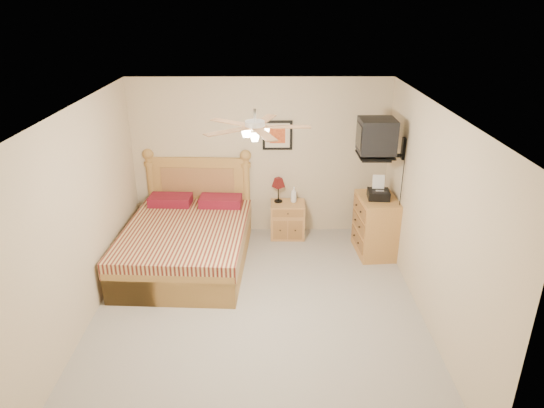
# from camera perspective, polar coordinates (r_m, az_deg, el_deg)

# --- Properties ---
(floor) EXTENTS (4.50, 4.50, 0.00)m
(floor) POSITION_cam_1_polar(r_m,az_deg,el_deg) (6.17, -1.66, -12.22)
(floor) COLOR gray
(floor) RESTS_ON ground
(ceiling) EXTENTS (4.00, 4.50, 0.04)m
(ceiling) POSITION_cam_1_polar(r_m,az_deg,el_deg) (5.15, -1.99, 11.13)
(ceiling) COLOR white
(ceiling) RESTS_ON ground
(wall_back) EXTENTS (4.00, 0.04, 2.50)m
(wall_back) POSITION_cam_1_polar(r_m,az_deg,el_deg) (7.65, -1.40, 5.45)
(wall_back) COLOR #C8B493
(wall_back) RESTS_ON ground
(wall_front) EXTENTS (4.00, 0.04, 2.50)m
(wall_front) POSITION_cam_1_polar(r_m,az_deg,el_deg) (3.63, -2.70, -16.64)
(wall_front) COLOR #C8B493
(wall_front) RESTS_ON ground
(wall_left) EXTENTS (0.04, 4.50, 2.50)m
(wall_left) POSITION_cam_1_polar(r_m,az_deg,el_deg) (5.95, -21.47, -1.54)
(wall_left) COLOR #C8B493
(wall_left) RESTS_ON ground
(wall_right) EXTENTS (0.04, 4.50, 2.50)m
(wall_right) POSITION_cam_1_polar(r_m,az_deg,el_deg) (5.84, 18.20, -1.49)
(wall_right) COLOR #C8B493
(wall_right) RESTS_ON ground
(bed) EXTENTS (1.77, 2.26, 1.41)m
(bed) POSITION_cam_1_polar(r_m,az_deg,el_deg) (6.89, -10.27, -1.84)
(bed) COLOR #B07F40
(bed) RESTS_ON ground
(nightstand) EXTENTS (0.55, 0.41, 0.58)m
(nightstand) POSITION_cam_1_polar(r_m,az_deg,el_deg) (7.77, 1.84, -1.85)
(nightstand) COLOR tan
(nightstand) RESTS_ON ground
(table_lamp) EXTENTS (0.24, 0.24, 0.40)m
(table_lamp) POSITION_cam_1_polar(r_m,az_deg,el_deg) (7.62, 0.75, 1.68)
(table_lamp) COLOR #5E1414
(table_lamp) RESTS_ON nightstand
(lotion_bottle) EXTENTS (0.11, 0.11, 0.25)m
(lotion_bottle) POSITION_cam_1_polar(r_m,az_deg,el_deg) (7.65, 2.57, 1.12)
(lotion_bottle) COLOR white
(lotion_bottle) RESTS_ON nightstand
(framed_picture) EXTENTS (0.46, 0.04, 0.46)m
(framed_picture) POSITION_cam_1_polar(r_m,az_deg,el_deg) (7.52, 0.64, 8.09)
(framed_picture) COLOR black
(framed_picture) RESTS_ON wall_back
(dresser) EXTENTS (0.58, 0.79, 0.89)m
(dresser) POSITION_cam_1_polar(r_m,az_deg,el_deg) (7.38, 12.12, -2.48)
(dresser) COLOR #A67737
(dresser) RESTS_ON ground
(fax_machine) EXTENTS (0.33, 0.34, 0.32)m
(fax_machine) POSITION_cam_1_polar(r_m,az_deg,el_deg) (7.12, 12.48, 1.85)
(fax_machine) COLOR black
(fax_machine) RESTS_ON dresser
(magazine_lower) EXTENTS (0.25, 0.31, 0.03)m
(magazine_lower) POSITION_cam_1_polar(r_m,az_deg,el_deg) (7.43, 11.67, 1.60)
(magazine_lower) COLOR #B9AE93
(magazine_lower) RESTS_ON dresser
(magazine_upper) EXTENTS (0.26, 0.30, 0.02)m
(magazine_upper) POSITION_cam_1_polar(r_m,az_deg,el_deg) (7.42, 11.91, 1.75)
(magazine_upper) COLOR tan
(magazine_upper) RESTS_ON magazine_lower
(wall_tv) EXTENTS (0.56, 0.46, 0.58)m
(wall_tv) POSITION_cam_1_polar(r_m,az_deg,el_deg) (6.80, 13.44, 7.50)
(wall_tv) COLOR black
(wall_tv) RESTS_ON wall_right
(ceiling_fan) EXTENTS (1.14, 1.14, 0.28)m
(ceiling_fan) POSITION_cam_1_polar(r_m,az_deg,el_deg) (4.99, -2.03, 9.08)
(ceiling_fan) COLOR white
(ceiling_fan) RESTS_ON ceiling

